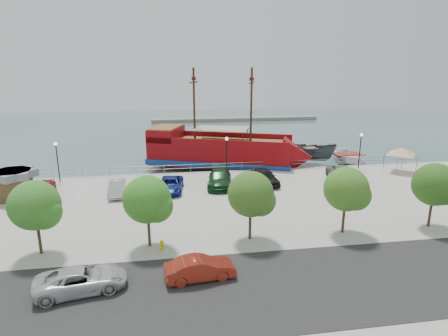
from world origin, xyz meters
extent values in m
plane|color=#3A5355|center=(0.00, 0.00, -1.00)|extent=(160.00, 160.00, 0.00)
cube|color=black|center=(0.00, -16.00, 0.01)|extent=(100.00, 8.00, 0.04)
cube|color=#A4A190|center=(0.00, -10.00, 0.01)|extent=(100.00, 4.00, 0.05)
cylinder|color=gray|center=(0.00, 7.80, 0.95)|extent=(50.00, 0.06, 0.06)
cylinder|color=gray|center=(0.00, 7.80, 0.55)|extent=(50.00, 0.06, 0.06)
cube|color=gray|center=(10.00, 55.00, -0.60)|extent=(40.00, 3.00, 0.80)
cube|color=maroon|center=(0.12, 12.49, 1.12)|extent=(18.64, 11.65, 2.90)
cube|color=navy|center=(0.12, 12.49, 0.17)|extent=(19.07, 12.08, 0.67)
cone|color=maroon|center=(9.27, 8.94, 1.12)|extent=(5.26, 6.28, 5.35)
cube|color=maroon|center=(-6.63, 15.11, 3.35)|extent=(5.13, 6.41, 1.56)
cube|color=brown|center=(-6.63, 15.11, 4.18)|extent=(4.76, 5.91, 0.13)
cube|color=brown|center=(0.64, 12.29, 2.62)|extent=(15.28, 9.81, 0.17)
cube|color=maroon|center=(1.09, 14.98, 2.96)|extent=(16.71, 6.66, 0.78)
cube|color=maroon|center=(-0.84, 10.00, 2.96)|extent=(16.71, 6.66, 0.78)
cylinder|color=#382111|center=(3.76, 11.08, 7.14)|extent=(0.35, 0.35, 9.14)
cylinder|color=#382111|center=(-2.99, 13.70, 7.14)|extent=(0.35, 0.35, 9.14)
cylinder|color=#382111|center=(3.76, 11.08, 9.92)|extent=(1.35, 3.17, 0.16)
cylinder|color=#382111|center=(-2.99, 13.70, 9.92)|extent=(1.35, 3.17, 0.16)
cube|color=#BBAC8E|center=(0.33, 12.41, 4.24)|extent=(7.56, 6.29, 0.13)
cylinder|color=#382111|center=(10.00, 8.66, 2.46)|extent=(2.65, 1.17, 0.66)
imported|color=#3A4046|center=(12.45, 13.09, 0.33)|extent=(7.28, 5.53, 2.66)
imported|color=white|center=(18.09, 13.02, -0.22)|extent=(5.47, 7.58, 1.55)
cube|color=gray|center=(-13.19, 9.20, -0.80)|extent=(7.35, 3.00, 0.41)
cube|color=gray|center=(8.26, 9.20, -0.81)|extent=(6.74, 3.37, 0.37)
cube|color=gray|center=(15.13, 9.20, -0.80)|extent=(6.95, 2.40, 0.39)
cube|color=brown|center=(-20.76, 1.69, 1.05)|extent=(3.25, 3.25, 2.10)
cube|color=slate|center=(-20.76, 1.69, 2.34)|extent=(3.69, 3.69, 0.67)
cylinder|color=slate|center=(18.75, 5.70, 1.04)|extent=(0.07, 0.07, 2.08)
cylinder|color=slate|center=(21.20, 5.83, 1.04)|extent=(0.07, 0.07, 2.08)
cylinder|color=slate|center=(18.88, 3.25, 1.04)|extent=(0.07, 0.07, 2.08)
cylinder|color=slate|center=(21.33, 3.38, 1.04)|extent=(0.07, 0.07, 2.08)
pyramid|color=silver|center=(20.04, 4.54, 2.89)|extent=(4.18, 4.18, 0.85)
imported|color=silver|center=(-11.47, -14.76, 0.68)|extent=(5.21, 3.15, 1.35)
imported|color=maroon|center=(-4.95, -14.57, 0.67)|extent=(4.21, 1.88, 1.34)
cylinder|color=#D4BA00|center=(-7.16, -10.80, 0.30)|extent=(0.24, 0.24, 0.60)
sphere|color=#D4BA00|center=(-7.16, -10.80, 0.62)|extent=(0.26, 0.26, 0.26)
cylinder|color=black|center=(-18.00, 6.50, 2.00)|extent=(0.12, 0.12, 4.00)
sphere|color=#FFF2CC|center=(-18.00, 6.50, 4.10)|extent=(0.36, 0.36, 0.36)
cylinder|color=black|center=(0.00, 6.50, 2.00)|extent=(0.12, 0.12, 4.00)
sphere|color=#FFF2CC|center=(0.00, 6.50, 4.10)|extent=(0.36, 0.36, 0.36)
cylinder|color=black|center=(16.00, 6.50, 2.00)|extent=(0.12, 0.12, 4.00)
sphere|color=#FFF2CC|center=(16.00, 6.50, 4.10)|extent=(0.36, 0.36, 0.36)
cylinder|color=#473321|center=(-15.00, -10.00, 1.10)|extent=(0.20, 0.20, 2.20)
sphere|color=#326A22|center=(-15.00, -10.00, 3.40)|extent=(3.20, 3.20, 3.20)
sphere|color=#326A22|center=(-14.40, -10.30, 3.00)|extent=(2.20, 2.20, 2.20)
cylinder|color=#473321|center=(-8.00, -10.00, 1.10)|extent=(0.20, 0.20, 2.20)
sphere|color=#2F6D1F|center=(-8.00, -10.00, 3.40)|extent=(3.20, 3.20, 3.20)
sphere|color=#2F6D1F|center=(-7.40, -10.30, 3.00)|extent=(2.20, 2.20, 2.20)
cylinder|color=#473321|center=(-1.00, -10.00, 1.10)|extent=(0.20, 0.20, 2.20)
sphere|color=#34571D|center=(-1.00, -10.00, 3.40)|extent=(3.20, 3.20, 3.20)
sphere|color=#34571D|center=(-0.40, -10.30, 3.00)|extent=(2.20, 2.20, 2.20)
cylinder|color=#473321|center=(6.00, -10.00, 1.10)|extent=(0.20, 0.20, 2.20)
sphere|color=#38651E|center=(6.00, -10.00, 3.40)|extent=(3.20, 3.20, 3.20)
sphere|color=#38651E|center=(6.60, -10.30, 3.00)|extent=(2.20, 2.20, 2.20)
cylinder|color=#473321|center=(13.00, -10.00, 1.10)|extent=(0.20, 0.20, 2.20)
sphere|color=#295119|center=(13.00, -10.00, 3.40)|extent=(3.20, 3.20, 3.20)
sphere|color=#295119|center=(13.60, -10.30, 3.00)|extent=(2.20, 2.20, 2.20)
imported|color=maroon|center=(-18.19, 2.02, 0.70)|extent=(2.15, 4.30, 1.41)
imported|color=#B4B4B4|center=(-11.42, 1.22, 0.69)|extent=(1.64, 4.27, 1.39)
imported|color=navy|center=(-6.35, 1.53, 0.67)|extent=(2.73, 5.01, 1.33)
imported|color=#153C1B|center=(-1.39, 2.43, 0.81)|extent=(3.26, 5.91, 1.62)
imported|color=black|center=(3.35, 2.34, 0.79)|extent=(2.53, 4.87, 1.58)
imported|color=gray|center=(12.11, 2.15, 0.74)|extent=(2.44, 5.30, 1.47)
camera|label=1|loc=(-6.53, -33.76, 11.95)|focal=30.00mm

